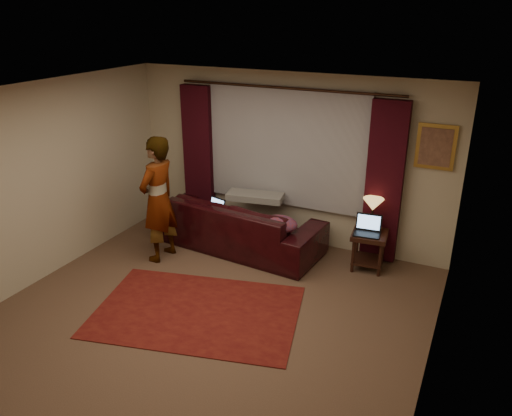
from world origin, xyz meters
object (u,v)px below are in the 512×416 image
Objects in this scene: sofa at (238,215)px; tiffany_lamp at (372,214)px; laptop_sofa at (212,207)px; end_table at (368,251)px; laptop_table at (368,226)px; person at (158,199)px.

tiffany_lamp is (1.95, 0.31, 0.25)m from sofa.
laptop_sofa is 2.36m from tiffany_lamp.
laptop_table is at bearing -110.44° from end_table.
person reaches higher than sofa.
person reaches higher than tiffany_lamp.
person is at bearing -158.27° from tiffany_lamp.
end_table is 1.42× the size of laptop_table.
person is at bearing 48.76° from sofa.
tiffany_lamp reaches higher than laptop_table.
person reaches higher than laptop_sofa.
end_table is at bearing 22.48° from laptop_sofa.
laptop_sofa is 0.18× the size of person.
sofa is 4.75× the size of end_table.
laptop_sofa is at bearing -169.60° from tiffany_lamp.
sofa reaches higher than tiffany_lamp.
laptop_sofa is (-0.37, -0.12, 0.11)m from sofa.
tiffany_lamp reaches higher than laptop_sofa.
sofa is at bearing -171.00° from tiffany_lamp.
end_table is at bearing 112.89° from person.
laptop_sofa is 0.84× the size of laptop_table.
laptop_sofa reaches higher than end_table.
person is at bearing -109.23° from laptop_sofa.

